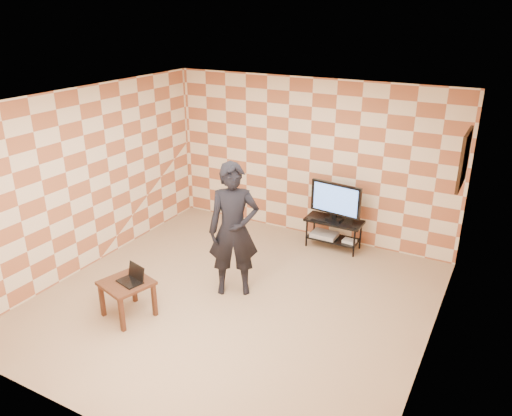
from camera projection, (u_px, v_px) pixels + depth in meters
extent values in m
plane|color=tan|center=(235.00, 300.00, 6.83)|extent=(5.00, 5.00, 0.00)
cube|color=beige|center=(310.00, 159.00, 8.36)|extent=(5.00, 0.02, 2.70)
cube|color=beige|center=(85.00, 306.00, 4.28)|extent=(5.00, 0.02, 2.70)
cube|color=beige|center=(89.00, 179.00, 7.42)|extent=(0.02, 5.00, 2.70)
cube|color=beige|center=(439.00, 252.00, 5.22)|extent=(0.02, 5.00, 2.70)
cube|color=white|center=(232.00, 102.00, 5.81)|extent=(5.00, 5.00, 0.02)
cube|color=black|center=(464.00, 159.00, 6.27)|extent=(0.04, 0.72, 0.72)
cube|color=black|center=(464.00, 159.00, 6.27)|extent=(0.04, 0.03, 0.68)
cube|color=black|center=(464.00, 159.00, 6.27)|extent=(0.04, 0.68, 0.03)
cube|color=black|center=(334.00, 221.00, 8.15)|extent=(0.93, 0.42, 0.04)
cube|color=black|center=(333.00, 238.00, 8.27)|extent=(0.84, 0.37, 0.03)
cylinder|color=black|center=(307.00, 232.00, 8.28)|extent=(0.03, 0.03, 0.50)
cylinder|color=black|center=(314.00, 225.00, 8.55)|extent=(0.03, 0.03, 0.50)
cylinder|color=black|center=(354.00, 243.00, 7.92)|extent=(0.03, 0.03, 0.50)
cylinder|color=black|center=(360.00, 235.00, 8.19)|extent=(0.03, 0.03, 0.50)
cube|color=black|center=(334.00, 219.00, 8.13)|extent=(0.27, 0.19, 0.03)
cube|color=black|center=(335.00, 216.00, 8.11)|extent=(0.07, 0.05, 0.07)
cube|color=black|center=(336.00, 199.00, 8.00)|extent=(0.86, 0.16, 0.53)
cube|color=#4772C3|center=(335.00, 200.00, 7.98)|extent=(0.77, 0.10, 0.45)
cube|color=#AFAFB1|center=(324.00, 235.00, 8.30)|extent=(0.42, 0.30, 0.07)
cube|color=silver|center=(349.00, 241.00, 8.09)|extent=(0.22, 0.17, 0.05)
cube|color=#342011|center=(126.00, 283.00, 6.32)|extent=(0.70, 0.70, 0.04)
cube|color=#342011|center=(102.00, 300.00, 6.41)|extent=(0.06, 0.06, 0.46)
cube|color=#342011|center=(134.00, 286.00, 6.72)|extent=(0.06, 0.06, 0.46)
cube|color=#342011|center=(122.00, 315.00, 6.10)|extent=(0.06, 0.06, 0.46)
cube|color=#342011|center=(154.00, 300.00, 6.42)|extent=(0.06, 0.06, 0.46)
cube|color=black|center=(130.00, 282.00, 6.29)|extent=(0.36, 0.29, 0.02)
cube|color=black|center=(136.00, 272.00, 6.33)|extent=(0.31, 0.13, 0.20)
imported|color=black|center=(234.00, 230.00, 6.71)|extent=(0.82, 0.73, 1.88)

